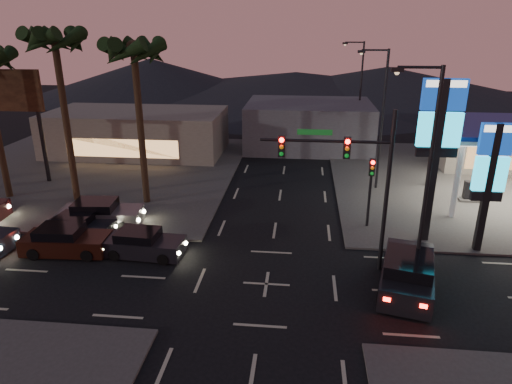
# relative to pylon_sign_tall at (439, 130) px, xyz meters

# --- Properties ---
(ground) EXTENTS (140.00, 140.00, 0.00)m
(ground) POSITION_rel_pylon_sign_tall_xyz_m (-8.50, -5.50, -6.39)
(ground) COLOR black
(ground) RESTS_ON ground
(corner_lot_ne) EXTENTS (24.00, 24.00, 0.12)m
(corner_lot_ne) POSITION_rel_pylon_sign_tall_xyz_m (7.50, 10.50, -6.33)
(corner_lot_ne) COLOR #47443F
(corner_lot_ne) RESTS_ON ground
(corner_lot_nw) EXTENTS (24.00, 24.00, 0.12)m
(corner_lot_nw) POSITION_rel_pylon_sign_tall_xyz_m (-24.50, 10.50, -6.33)
(corner_lot_nw) COLOR #47443F
(corner_lot_nw) RESTS_ON ground
(convenience_store) EXTENTS (10.00, 6.00, 4.00)m
(convenience_store) POSITION_rel_pylon_sign_tall_xyz_m (9.50, 15.50, -4.39)
(convenience_store) COLOR #726B5B
(convenience_store) RESTS_ON ground
(pylon_sign_tall) EXTENTS (2.20, 0.35, 9.00)m
(pylon_sign_tall) POSITION_rel_pylon_sign_tall_xyz_m (0.00, 0.00, 0.00)
(pylon_sign_tall) COLOR black
(pylon_sign_tall) RESTS_ON ground
(pylon_sign_short) EXTENTS (1.60, 0.35, 7.00)m
(pylon_sign_short) POSITION_rel_pylon_sign_tall_xyz_m (2.50, -1.00, -1.74)
(pylon_sign_short) COLOR black
(pylon_sign_short) RESTS_ON ground
(traffic_signal_mast) EXTENTS (6.10, 0.39, 8.00)m
(traffic_signal_mast) POSITION_rel_pylon_sign_tall_xyz_m (-4.74, -3.51, -1.17)
(traffic_signal_mast) COLOR black
(traffic_signal_mast) RESTS_ON ground
(pedestal_signal) EXTENTS (0.32, 0.39, 4.30)m
(pedestal_signal) POSITION_rel_pylon_sign_tall_xyz_m (-3.00, 1.48, -3.47)
(pedestal_signal) COLOR black
(pedestal_signal) RESTS_ON ground
(streetlight_near) EXTENTS (2.14, 0.25, 10.00)m
(streetlight_near) POSITION_rel_pylon_sign_tall_xyz_m (-1.71, -4.50, -0.68)
(streetlight_near) COLOR black
(streetlight_near) RESTS_ON ground
(streetlight_mid) EXTENTS (2.14, 0.25, 10.00)m
(streetlight_mid) POSITION_rel_pylon_sign_tall_xyz_m (-1.71, 8.50, -0.68)
(streetlight_mid) COLOR black
(streetlight_mid) RESTS_ON ground
(streetlight_far) EXTENTS (2.14, 0.25, 10.00)m
(streetlight_far) POSITION_rel_pylon_sign_tall_xyz_m (-1.71, 22.50, -0.68)
(streetlight_far) COLOR black
(streetlight_far) RESTS_ON ground
(palm_a) EXTENTS (4.41, 4.41, 10.86)m
(palm_a) POSITION_rel_pylon_sign_tall_xyz_m (-17.50, 4.00, 3.03)
(palm_a) COLOR black
(palm_a) RESTS_ON ground
(palm_b) EXTENTS (4.41, 4.41, 11.46)m
(palm_b) POSITION_rel_pylon_sign_tall_xyz_m (-22.50, 4.00, 3.58)
(palm_b) COLOR black
(palm_b) RESTS_ON ground
(billboard) EXTENTS (6.00, 0.30, 8.50)m
(billboard) POSITION_rel_pylon_sign_tall_xyz_m (-29.00, 7.50, -0.06)
(billboard) COLOR black
(billboard) RESTS_ON ground
(building_far_west) EXTENTS (16.00, 8.00, 4.00)m
(building_far_west) POSITION_rel_pylon_sign_tall_xyz_m (-22.50, 16.50, -4.39)
(building_far_west) COLOR #726B5B
(building_far_west) RESTS_ON ground
(building_far_mid) EXTENTS (12.00, 9.00, 4.40)m
(building_far_mid) POSITION_rel_pylon_sign_tall_xyz_m (-6.50, 20.50, -4.19)
(building_far_mid) COLOR #4C4C51
(building_far_mid) RESTS_ON ground
(hill_left) EXTENTS (40.00, 40.00, 6.00)m
(hill_left) POSITION_rel_pylon_sign_tall_xyz_m (-33.50, 54.50, -3.39)
(hill_left) COLOR black
(hill_left) RESTS_ON ground
(hill_right) EXTENTS (50.00, 50.00, 5.00)m
(hill_right) POSITION_rel_pylon_sign_tall_xyz_m (6.50, 54.50, -3.89)
(hill_right) COLOR black
(hill_right) RESTS_ON ground
(hill_center) EXTENTS (60.00, 60.00, 4.00)m
(hill_center) POSITION_rel_pylon_sign_tall_xyz_m (-8.50, 54.50, -4.39)
(hill_center) COLOR black
(hill_center) RESTS_ON ground
(car_lane_a_front) EXTENTS (4.39, 2.04, 1.40)m
(car_lane_a_front) POSITION_rel_pylon_sign_tall_xyz_m (-15.23, -3.28, -5.74)
(car_lane_a_front) COLOR black
(car_lane_a_front) RESTS_ON ground
(car_lane_a_mid) EXTENTS (4.68, 2.14, 1.50)m
(car_lane_a_mid) POSITION_rel_pylon_sign_tall_xyz_m (-19.43, -3.45, -5.70)
(car_lane_a_mid) COLOR black
(car_lane_a_mid) RESTS_ON ground
(car_lane_b_front) EXTENTS (5.05, 2.43, 1.60)m
(car_lane_b_front) POSITION_rel_pylon_sign_tall_xyz_m (-19.04, 0.10, -5.65)
(car_lane_b_front) COLOR #5C5C5E
(car_lane_b_front) RESTS_ON ground
(car_lane_b_mid) EXTENTS (4.09, 1.95, 1.30)m
(car_lane_b_mid) POSITION_rel_pylon_sign_tall_xyz_m (-19.68, -1.40, -5.79)
(car_lane_b_mid) COLOR black
(car_lane_b_mid) RESTS_ON ground
(suv_station) EXTENTS (3.41, 5.64, 1.77)m
(suv_station) POSITION_rel_pylon_sign_tall_xyz_m (-2.02, -5.20, -5.57)
(suv_station) COLOR black
(suv_station) RESTS_ON ground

